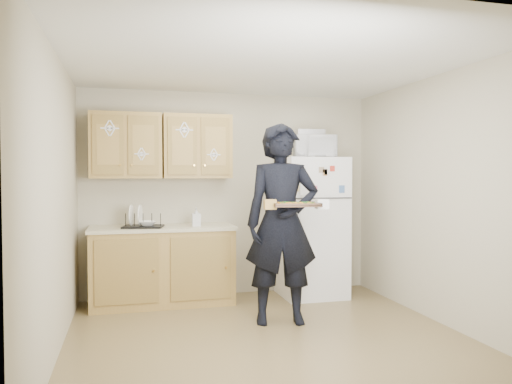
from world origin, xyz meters
TOP-DOWN VIEW (x-y plane):
  - floor at (0.00, 0.00)m, footprint 3.60×3.60m
  - ceiling at (0.00, 0.00)m, footprint 3.60×3.60m
  - wall_back at (0.00, 1.80)m, footprint 3.60×0.04m
  - wall_front at (0.00, -1.80)m, footprint 3.60×0.04m
  - wall_left at (-1.80, 0.00)m, footprint 0.04×3.60m
  - wall_right at (1.80, 0.00)m, footprint 0.04×3.60m
  - refrigerator at (0.95, 1.43)m, footprint 0.75×0.70m
  - base_cabinet at (-0.85, 1.48)m, footprint 1.60×0.60m
  - countertop at (-0.85, 1.48)m, footprint 1.64×0.64m
  - upper_cab_left at (-1.25, 1.61)m, footprint 0.80×0.33m
  - upper_cab_right at (-0.43, 1.61)m, footprint 0.80×0.33m
  - cereal_box at (1.47, 1.67)m, footprint 0.20×0.07m
  - person at (0.26, 0.44)m, footprint 0.80×0.59m
  - baking_tray at (0.31, 0.15)m, footprint 0.48×0.39m
  - pizza_front_left at (0.20, 0.09)m, footprint 0.15×0.15m
  - pizza_front_right at (0.40, 0.06)m, footprint 0.15×0.15m
  - pizza_back_left at (0.22, 0.24)m, footprint 0.15×0.15m
  - pizza_back_right at (0.42, 0.20)m, footprint 0.15×0.15m
  - pizza_center at (0.31, 0.15)m, footprint 0.15×0.15m
  - microwave at (0.97, 1.38)m, footprint 0.54×0.41m
  - foil_pan at (0.92, 1.41)m, footprint 0.36×0.28m
  - dish_rack at (-1.07, 1.40)m, footprint 0.49×0.41m
  - bowl at (-1.02, 1.40)m, footprint 0.21×0.21m
  - soap_bottle at (-0.47, 1.41)m, footprint 0.10×0.10m

SIDE VIEW (x-z plane):
  - floor at x=0.00m, z-range 0.00..0.00m
  - cereal_box at x=1.47m, z-range 0.00..0.32m
  - base_cabinet at x=-0.85m, z-range 0.00..0.86m
  - refrigerator at x=0.95m, z-range 0.00..1.70m
  - countertop at x=-0.85m, z-range 0.86..0.90m
  - bowl at x=-1.02m, z-range 0.92..0.97m
  - dish_rack at x=-1.07m, z-range 0.90..1.07m
  - person at x=0.26m, z-range 0.00..2.01m
  - soap_bottle at x=-0.47m, z-range 0.90..1.11m
  - baking_tray at x=0.31m, z-range 1.18..1.22m
  - pizza_front_left at x=0.20m, z-range 1.21..1.23m
  - pizza_front_right at x=0.40m, z-range 1.21..1.23m
  - pizza_back_left at x=0.22m, z-range 1.21..1.23m
  - pizza_back_right at x=0.42m, z-range 1.21..1.23m
  - pizza_center at x=0.31m, z-range 1.21..1.23m
  - wall_back at x=0.00m, z-range 0.00..2.50m
  - wall_front at x=0.00m, z-range 0.00..2.50m
  - wall_left at x=-1.80m, z-range 0.00..2.50m
  - wall_right at x=1.80m, z-range 0.00..2.50m
  - upper_cab_left at x=-1.25m, z-range 1.45..2.20m
  - upper_cab_right at x=-0.43m, z-range 1.45..2.20m
  - microwave at x=0.97m, z-range 1.70..1.97m
  - foil_pan at x=0.92m, z-range 1.97..2.04m
  - ceiling at x=0.00m, z-range 2.50..2.50m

